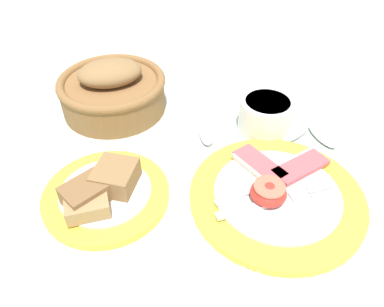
{
  "coord_description": "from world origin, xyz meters",
  "views": [
    {
      "loc": [
        -0.02,
        -0.38,
        0.42
      ],
      "look_at": [
        -0.02,
        0.07,
        0.02
      ],
      "focal_mm": 35.0,
      "sensor_mm": 36.0,
      "label": 1
    }
  ],
  "objects_px": {
    "bread_basket": "(113,90)",
    "fork_on_cloth": "(215,302)",
    "teaspoon_near_cup": "(313,127)",
    "teaspoon_by_saucer": "(205,124)",
    "teaspoon_stray": "(304,126)",
    "sugar_cup": "(266,114)",
    "bread_plate": "(104,193)",
    "breakfast_plate": "(276,194)"
  },
  "relations": [
    {
      "from": "bread_basket",
      "to": "fork_on_cloth",
      "type": "bearing_deg",
      "value": -65.12
    },
    {
      "from": "fork_on_cloth",
      "to": "teaspoon_near_cup",
      "type": "bearing_deg",
      "value": 17.21
    },
    {
      "from": "bread_basket",
      "to": "fork_on_cloth",
      "type": "xyz_separation_m",
      "value": [
        0.18,
        -0.39,
        -0.04
      ]
    },
    {
      "from": "teaspoon_by_saucer",
      "to": "fork_on_cloth",
      "type": "xyz_separation_m",
      "value": [
        0.01,
        -0.34,
        -0.0
      ]
    },
    {
      "from": "teaspoon_by_saucer",
      "to": "teaspoon_stray",
      "type": "bearing_deg",
      "value": 84.97
    },
    {
      "from": "sugar_cup",
      "to": "teaspoon_stray",
      "type": "bearing_deg",
      "value": 1.76
    },
    {
      "from": "teaspoon_by_saucer",
      "to": "fork_on_cloth",
      "type": "height_order",
      "value": "teaspoon_by_saucer"
    },
    {
      "from": "bread_plate",
      "to": "bread_basket",
      "type": "xyz_separation_m",
      "value": [
        -0.02,
        0.24,
        0.03
      ]
    },
    {
      "from": "sugar_cup",
      "to": "fork_on_cloth",
      "type": "xyz_separation_m",
      "value": [
        -0.1,
        -0.33,
        -0.03
      ]
    },
    {
      "from": "breakfast_plate",
      "to": "teaspoon_by_saucer",
      "type": "relative_size",
      "value": 1.32
    },
    {
      "from": "teaspoon_by_saucer",
      "to": "teaspoon_stray",
      "type": "relative_size",
      "value": 1.27
    },
    {
      "from": "breakfast_plate",
      "to": "bread_plate",
      "type": "height_order",
      "value": "bread_plate"
    },
    {
      "from": "bread_plate",
      "to": "teaspoon_stray",
      "type": "height_order",
      "value": "bread_plate"
    },
    {
      "from": "bread_plate",
      "to": "teaspoon_by_saucer",
      "type": "xyz_separation_m",
      "value": [
        0.15,
        0.18,
        -0.01
      ]
    },
    {
      "from": "teaspoon_near_cup",
      "to": "sugar_cup",
      "type": "bearing_deg",
      "value": -112.17
    },
    {
      "from": "bread_basket",
      "to": "fork_on_cloth",
      "type": "height_order",
      "value": "bread_basket"
    },
    {
      "from": "bread_basket",
      "to": "teaspoon_near_cup",
      "type": "height_order",
      "value": "bread_basket"
    },
    {
      "from": "bread_plate",
      "to": "teaspoon_near_cup",
      "type": "xyz_separation_m",
      "value": [
        0.34,
        0.17,
        -0.01
      ]
    },
    {
      "from": "bread_plate",
      "to": "fork_on_cloth",
      "type": "relative_size",
      "value": 1.28
    },
    {
      "from": "fork_on_cloth",
      "to": "bread_basket",
      "type": "bearing_deg",
      "value": 71.65
    },
    {
      "from": "teaspoon_stray",
      "to": "bread_basket",
      "type": "bearing_deg",
      "value": -53.43
    },
    {
      "from": "bread_plate",
      "to": "teaspoon_stray",
      "type": "relative_size",
      "value": 1.22
    },
    {
      "from": "bread_plate",
      "to": "breakfast_plate",
      "type": "bearing_deg",
      "value": 1.46
    },
    {
      "from": "teaspoon_by_saucer",
      "to": "teaspoon_near_cup",
      "type": "distance_m",
      "value": 0.2
    },
    {
      "from": "teaspoon_by_saucer",
      "to": "teaspoon_near_cup",
      "type": "bearing_deg",
      "value": 84.41
    },
    {
      "from": "bread_basket",
      "to": "teaspoon_by_saucer",
      "type": "bearing_deg",
      "value": -17.23
    },
    {
      "from": "bread_basket",
      "to": "teaspoon_near_cup",
      "type": "relative_size",
      "value": 1.08
    },
    {
      "from": "breakfast_plate",
      "to": "sugar_cup",
      "type": "bearing_deg",
      "value": 88.53
    },
    {
      "from": "bread_basket",
      "to": "fork_on_cloth",
      "type": "relative_size",
      "value": 1.37
    },
    {
      "from": "breakfast_plate",
      "to": "bread_basket",
      "type": "bearing_deg",
      "value": 140.31
    },
    {
      "from": "sugar_cup",
      "to": "teaspoon_by_saucer",
      "type": "relative_size",
      "value": 0.49
    },
    {
      "from": "sugar_cup",
      "to": "breakfast_plate",
      "type": "bearing_deg",
      "value": -91.47
    },
    {
      "from": "breakfast_plate",
      "to": "fork_on_cloth",
      "type": "xyz_separation_m",
      "value": [
        -0.09,
        -0.16,
        -0.01
      ]
    },
    {
      "from": "sugar_cup",
      "to": "teaspoon_near_cup",
      "type": "bearing_deg",
      "value": -0.1
    },
    {
      "from": "sugar_cup",
      "to": "teaspoon_stray",
      "type": "height_order",
      "value": "sugar_cup"
    },
    {
      "from": "teaspoon_by_saucer",
      "to": "teaspoon_stray",
      "type": "xyz_separation_m",
      "value": [
        0.18,
        -0.01,
        0.0
      ]
    },
    {
      "from": "bread_plate",
      "to": "teaspoon_by_saucer",
      "type": "relative_size",
      "value": 0.96
    },
    {
      "from": "bread_basket",
      "to": "teaspoon_near_cup",
      "type": "xyz_separation_m",
      "value": [
        0.37,
        -0.06,
        -0.04
      ]
    },
    {
      "from": "breakfast_plate",
      "to": "bread_plate",
      "type": "relative_size",
      "value": 1.38
    },
    {
      "from": "bread_plate",
      "to": "fork_on_cloth",
      "type": "height_order",
      "value": "bread_plate"
    },
    {
      "from": "teaspoon_near_cup",
      "to": "bread_basket",
      "type": "bearing_deg",
      "value": -121.52
    },
    {
      "from": "bread_basket",
      "to": "teaspoon_stray",
      "type": "relative_size",
      "value": 1.32
    }
  ]
}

